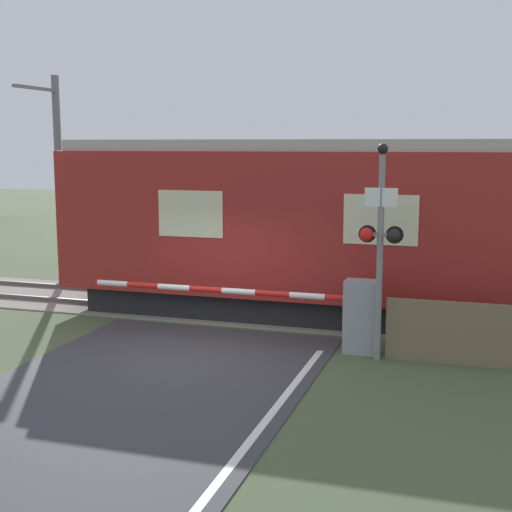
% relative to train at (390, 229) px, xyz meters
% --- Properties ---
extents(ground_plane, '(80.00, 80.00, 0.00)m').
position_rel_train_xyz_m(ground_plane, '(-3.10, -3.79, -1.97)').
color(ground_plane, '#475638').
extents(track_bed, '(36.00, 3.20, 0.13)m').
position_rel_train_xyz_m(track_bed, '(-3.10, 0.00, -1.95)').
color(track_bed, gray).
rests_on(track_bed, ground_plane).
extents(train, '(14.24, 3.13, 3.85)m').
position_rel_train_xyz_m(train, '(0.00, 0.00, 0.00)').
color(train, black).
rests_on(train, ground_plane).
extents(crossing_barrier, '(5.75, 0.44, 1.34)m').
position_rel_train_xyz_m(crossing_barrier, '(-0.59, -2.61, -1.25)').
color(crossing_barrier, gray).
rests_on(crossing_barrier, ground_plane).
extents(signal_post, '(0.77, 0.26, 3.77)m').
position_rel_train_xyz_m(signal_post, '(0.18, -2.95, 0.17)').
color(signal_post, gray).
rests_on(signal_post, ground_plane).
extents(catenary_pole, '(0.20, 1.90, 5.57)m').
position_rel_train_xyz_m(catenary_pole, '(-9.17, 1.75, 0.96)').
color(catenary_pole, slate).
rests_on(catenary_pole, ground_plane).
extents(roadside_fence, '(2.89, 0.06, 1.10)m').
position_rel_train_xyz_m(roadside_fence, '(1.75, -2.82, -1.42)').
color(roadside_fence, '#726047').
rests_on(roadside_fence, ground_plane).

